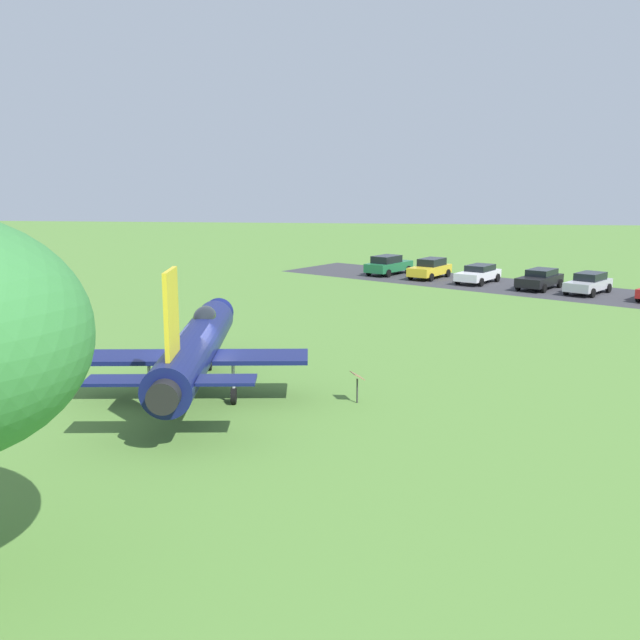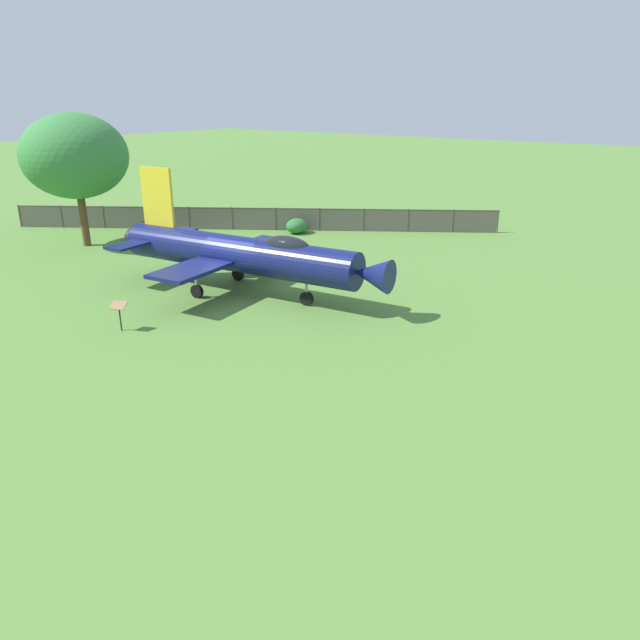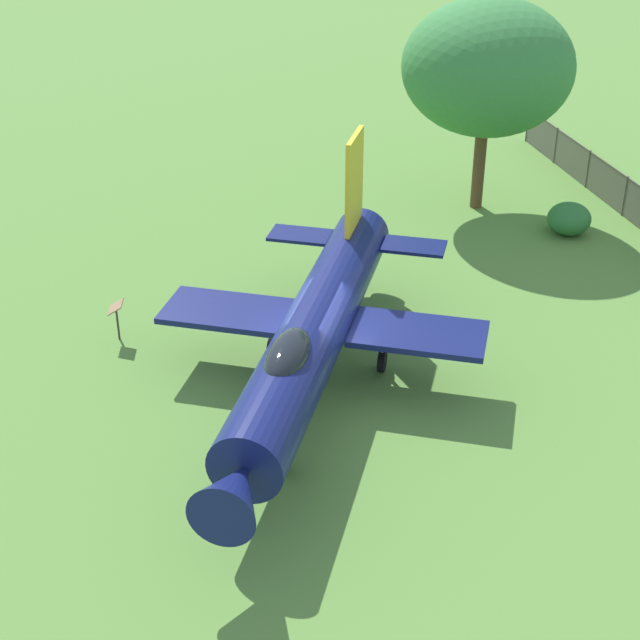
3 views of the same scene
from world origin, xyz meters
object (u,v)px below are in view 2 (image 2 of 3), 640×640
(shrub_near_fence, at_px, (149,229))
(info_plaque, at_px, (119,309))
(display_jet, at_px, (244,254))
(shrub_by_tree, at_px, (297,226))
(shade_tree, at_px, (75,156))

(shrub_near_fence, height_order, info_plaque, info_plaque)
(display_jet, relative_size, shrub_near_fence, 8.45)
(shrub_near_fence, relative_size, info_plaque, 1.43)
(shrub_by_tree, bearing_deg, display_jet, -61.93)
(info_plaque, bearing_deg, display_jet, 83.19)
(shade_tree, height_order, shrub_by_tree, shade_tree)
(shrub_near_fence, bearing_deg, info_plaque, -42.18)
(display_jet, height_order, info_plaque, display_jet)
(shrub_by_tree, bearing_deg, shrub_near_fence, -135.82)
(shade_tree, bearing_deg, shrub_by_tree, 51.52)
(shade_tree, relative_size, shrub_near_fence, 4.60)
(display_jet, bearing_deg, info_plaque, -103.91)
(shrub_by_tree, bearing_deg, info_plaque, -73.17)
(info_plaque, bearing_deg, shrub_by_tree, 106.83)
(shrub_near_fence, xyz_separation_m, info_plaque, (11.88, -10.76, 0.31))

